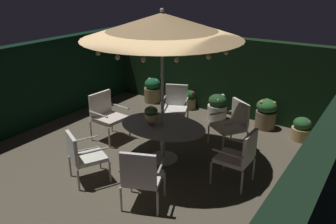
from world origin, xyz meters
TOP-DOWN VIEW (x-y plane):
  - ground_plane at (0.00, 0.00)m, footprint 6.89×6.61m
  - hedge_backdrop_rear at (0.00, 3.16)m, footprint 6.89×0.30m
  - hedge_backdrop_left at (-3.29, 0.00)m, footprint 0.30×6.61m
  - patio_dining_table at (0.24, 0.10)m, footprint 1.73×1.25m
  - patio_umbrella at (0.24, 0.10)m, footprint 2.83×2.83m
  - centerpiece_planter at (0.05, -0.00)m, footprint 0.27×0.27m
  - patio_chair_north at (-0.47, -1.29)m, footprint 0.76×0.77m
  - patio_chair_northeast at (0.84, -1.35)m, footprint 0.76×0.74m
  - patio_chair_east at (1.82, 0.09)m, footprint 0.60×0.57m
  - patio_chair_southeast at (1.12, 1.41)m, footprint 0.85×0.85m
  - patio_chair_south at (-0.38, 1.55)m, footprint 0.76×0.79m
  - patio_chair_southwest at (-1.33, 0.23)m, footprint 0.66×0.69m
  - potted_plant_back_right at (2.28, 2.51)m, footprint 0.43×0.43m
  - potted_plant_right_near at (-1.89, 2.74)m, footprint 0.48×0.48m
  - potted_plant_back_center at (0.21, 2.56)m, footprint 0.48×0.48m
  - potted_plant_back_left at (-0.75, 2.84)m, footprint 0.36×0.36m
  - potted_plant_left_far at (1.41, 2.69)m, footprint 0.47×0.47m

SIDE VIEW (x-z plane):
  - ground_plane at x=0.00m, z-range -0.02..0.00m
  - potted_plant_back_right at x=2.28m, z-range -0.01..0.51m
  - potted_plant_back_left at x=-0.75m, z-range 0.00..0.51m
  - potted_plant_back_center at x=0.21m, z-range 0.00..0.65m
  - potted_plant_right_near at x=-1.89m, z-range 0.00..0.68m
  - potted_plant_left_far at x=1.41m, z-range 0.01..0.72m
  - patio_chair_north at x=-0.47m, z-range 0.07..0.99m
  - patio_chair_southeast at x=1.12m, z-range 0.06..1.03m
  - patio_chair_east at x=1.82m, z-range 0.07..1.07m
  - patio_chair_northeast at x=0.84m, z-range 0.07..1.09m
  - patio_chair_south at x=-0.38m, z-range 0.07..1.08m
  - patio_chair_southwest at x=-1.33m, z-range 0.08..1.12m
  - patio_dining_table at x=0.24m, z-range 0.23..0.97m
  - centerpiece_planter at x=0.05m, z-range 0.76..1.14m
  - hedge_backdrop_rear at x=0.00m, z-range 0.00..1.97m
  - hedge_backdrop_left at x=-3.29m, z-range 0.00..1.97m
  - patio_umbrella at x=0.24m, z-range 1.14..4.01m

